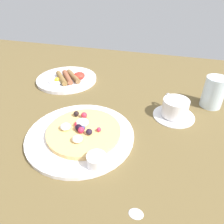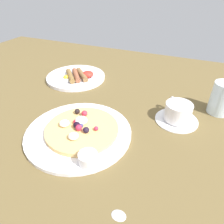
{
  "view_description": "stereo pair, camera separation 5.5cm",
  "coord_description": "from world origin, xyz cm",
  "px_view_note": "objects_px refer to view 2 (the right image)",
  "views": [
    {
      "loc": [
        15.94,
        -44.42,
        36.69
      ],
      "look_at": [
        2.17,
        1.3,
        4.0
      ],
      "focal_mm": 32.45,
      "sensor_mm": 36.0,
      "label": 1
    },
    {
      "loc": [
        21.13,
        -42.52,
        36.69
      ],
      "look_at": [
        2.17,
        1.3,
        4.0
      ],
      "focal_mm": 32.45,
      "sensor_mm": 36.0,
      "label": 2
    }
  ],
  "objects_px": {
    "water_glass": "(222,98)",
    "syrup_ramekin": "(88,158)",
    "breakfast_plate": "(76,77)",
    "pancake_plate": "(79,132)",
    "coffee_cup": "(178,111)",
    "coffee_saucer": "(176,120)"
  },
  "relations": [
    {
      "from": "syrup_ramekin",
      "to": "coffee_saucer",
      "type": "xyz_separation_m",
      "value": [
        0.16,
        0.26,
        -0.02
      ]
    },
    {
      "from": "coffee_saucer",
      "to": "breakfast_plate",
      "type": "bearing_deg",
      "value": 162.83
    },
    {
      "from": "coffee_saucer",
      "to": "coffee_cup",
      "type": "distance_m",
      "value": 0.03
    },
    {
      "from": "coffee_saucer",
      "to": "water_glass",
      "type": "distance_m",
      "value": 0.16
    },
    {
      "from": "pancake_plate",
      "to": "coffee_cup",
      "type": "height_order",
      "value": "coffee_cup"
    },
    {
      "from": "breakfast_plate",
      "to": "water_glass",
      "type": "height_order",
      "value": "water_glass"
    },
    {
      "from": "pancake_plate",
      "to": "syrup_ramekin",
      "type": "bearing_deg",
      "value": -47.9
    },
    {
      "from": "water_glass",
      "to": "syrup_ramekin",
      "type": "bearing_deg",
      "value": -127.11
    },
    {
      "from": "breakfast_plate",
      "to": "syrup_ramekin",
      "type": "bearing_deg",
      "value": -54.79
    },
    {
      "from": "pancake_plate",
      "to": "coffee_saucer",
      "type": "bearing_deg",
      "value": 35.63
    },
    {
      "from": "pancake_plate",
      "to": "syrup_ramekin",
      "type": "height_order",
      "value": "syrup_ramekin"
    },
    {
      "from": "pancake_plate",
      "to": "coffee_saucer",
      "type": "relative_size",
      "value": 2.29
    },
    {
      "from": "syrup_ramekin",
      "to": "coffee_cup",
      "type": "relative_size",
      "value": 0.44
    },
    {
      "from": "pancake_plate",
      "to": "coffee_saucer",
      "type": "height_order",
      "value": "pancake_plate"
    },
    {
      "from": "syrup_ramekin",
      "to": "water_glass",
      "type": "relative_size",
      "value": 0.43
    },
    {
      "from": "coffee_cup",
      "to": "water_glass",
      "type": "xyz_separation_m",
      "value": [
        0.11,
        0.1,
        0.02
      ]
    },
    {
      "from": "breakfast_plate",
      "to": "coffee_saucer",
      "type": "height_order",
      "value": "breakfast_plate"
    },
    {
      "from": "breakfast_plate",
      "to": "coffee_cup",
      "type": "relative_size",
      "value": 2.44
    },
    {
      "from": "syrup_ramekin",
      "to": "coffee_cup",
      "type": "xyz_separation_m",
      "value": [
        0.16,
        0.26,
        0.01
      ]
    },
    {
      "from": "syrup_ramekin",
      "to": "breakfast_plate",
      "type": "relative_size",
      "value": 0.18
    },
    {
      "from": "pancake_plate",
      "to": "breakfast_plate",
      "type": "height_order",
      "value": "breakfast_plate"
    },
    {
      "from": "syrup_ramekin",
      "to": "breakfast_plate",
      "type": "distance_m",
      "value": 0.48
    }
  ]
}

